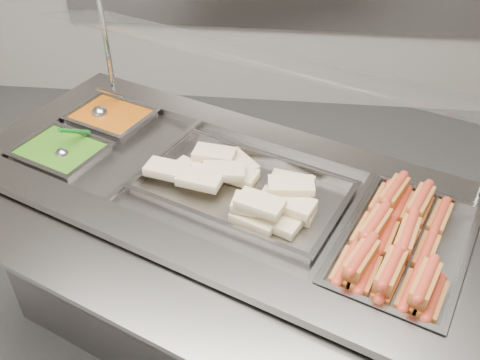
# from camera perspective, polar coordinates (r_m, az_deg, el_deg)

# --- Properties ---
(steam_counter) EXTENTS (2.07, 1.52, 0.91)m
(steam_counter) POSITION_cam_1_polar(r_m,az_deg,el_deg) (2.18, -1.17, -9.53)
(steam_counter) COLOR slate
(steam_counter) RESTS_ON ground
(tray_rail) EXTENTS (1.77, 1.03, 0.05)m
(tray_rail) POSITION_cam_1_polar(r_m,az_deg,el_deg) (1.61, -10.85, -11.37)
(tray_rail) COLOR gray
(tray_rail) RESTS_ON steam_counter
(sneeze_guard) EXTENTS (1.65, 0.93, 0.44)m
(sneeze_guard) POSITION_cam_1_polar(r_m,az_deg,el_deg) (1.85, 2.04, 12.69)
(sneeze_guard) COLOR silver
(sneeze_guard) RESTS_ON steam_counter
(pan_hotdogs) EXTENTS (0.53, 0.65, 0.10)m
(pan_hotdogs) POSITION_cam_1_polar(r_m,az_deg,el_deg) (1.75, 16.98, -7.43)
(pan_hotdogs) COLOR gray
(pan_hotdogs) RESTS_ON steam_counter
(pan_wraps) EXTENTS (0.79, 0.64, 0.07)m
(pan_wraps) POSITION_cam_1_polar(r_m,az_deg,el_deg) (1.87, 0.27, -1.29)
(pan_wraps) COLOR gray
(pan_wraps) RESTS_ON steam_counter
(pan_beans) EXTENTS (0.37, 0.34, 0.10)m
(pan_beans) POSITION_cam_1_polar(r_m,az_deg,el_deg) (2.33, -13.47, 5.92)
(pan_beans) COLOR gray
(pan_beans) RESTS_ON steam_counter
(pan_peas) EXTENTS (0.37, 0.34, 0.10)m
(pan_peas) POSITION_cam_1_polar(r_m,az_deg,el_deg) (2.16, -18.42, 2.21)
(pan_peas) COLOR gray
(pan_peas) RESTS_ON steam_counter
(hotdogs_in_buns) EXTENTS (0.42, 0.59, 0.12)m
(hotdogs_in_buns) POSITION_cam_1_polar(r_m,az_deg,el_deg) (1.70, 16.40, -6.41)
(hotdogs_in_buns) COLOR #A65122
(hotdogs_in_buns) RESTS_ON pan_hotdogs
(tortilla_wraps) EXTENTS (0.62, 0.46, 0.10)m
(tortilla_wraps) POSITION_cam_1_polar(r_m,az_deg,el_deg) (1.83, 0.72, -0.82)
(tortilla_wraps) COLOR #C8AE86
(tortilla_wraps) RESTS_ON pan_wraps
(ladle) EXTENTS (0.10, 0.18, 0.15)m
(ladle) POSITION_cam_1_polar(r_m,az_deg,el_deg) (2.32, -14.63, 6.98)
(ladle) COLOR #B9B9BE
(ladle) RESTS_ON pan_beans
(serving_spoon) EXTENTS (0.10, 0.17, 0.14)m
(serving_spoon) POSITION_cam_1_polar(r_m,az_deg,el_deg) (2.11, -18.20, 3.01)
(serving_spoon) COLOR #B9B9BE
(serving_spoon) RESTS_ON pan_peas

